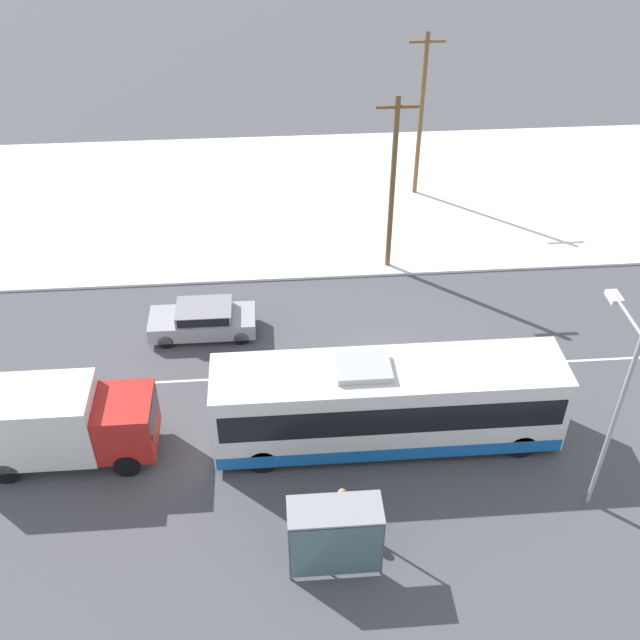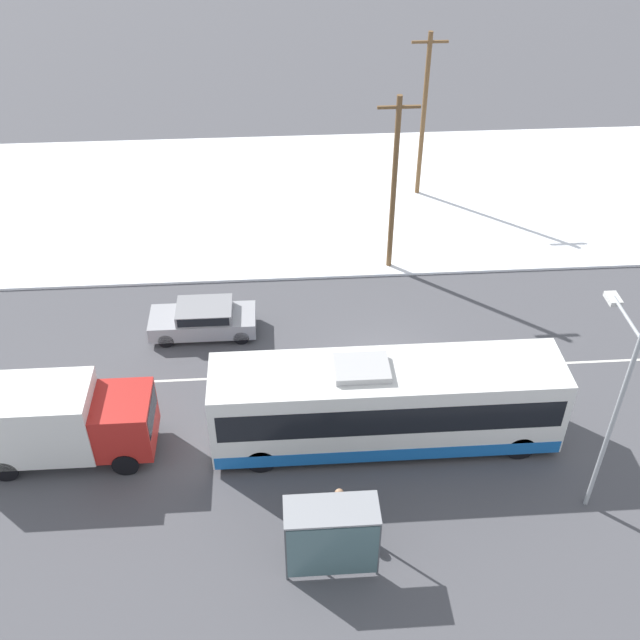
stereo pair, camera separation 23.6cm
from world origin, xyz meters
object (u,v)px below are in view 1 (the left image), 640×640
(pedestrian_at_stop, at_px, (342,505))
(bus_shelter, at_px, (336,533))
(box_truck, at_px, (55,422))
(utility_pole_roadside, at_px, (393,183))
(streetlamp, at_px, (614,392))
(sedan_car, at_px, (203,319))
(city_bus, at_px, (387,404))
(utility_pole_snowlot, at_px, (421,114))

(pedestrian_at_stop, xyz_separation_m, bus_shelter, (-0.33, -1.45, 0.58))
(box_truck, bearing_deg, utility_pole_roadside, 40.21)
(bus_shelter, height_order, streetlamp, streetlamp)
(streetlamp, bearing_deg, sedan_car, 143.89)
(city_bus, height_order, streetlamp, streetlamp)
(city_bus, xyz_separation_m, utility_pole_roadside, (1.72, 10.94, 2.64))
(box_truck, relative_size, utility_pole_snowlot, 0.71)
(box_truck, relative_size, streetlamp, 0.88)
(sedan_car, relative_size, streetlamp, 0.62)
(pedestrian_at_stop, bearing_deg, utility_pole_roadside, 76.03)
(box_truck, distance_m, utility_pole_roadside, 17.07)
(city_bus, bearing_deg, utility_pole_snowlot, 76.67)
(city_bus, xyz_separation_m, box_truck, (-11.15, 0.06, -0.08))
(box_truck, relative_size, utility_pole_roadside, 0.75)
(pedestrian_at_stop, bearing_deg, box_truck, 158.09)
(city_bus, xyz_separation_m, pedestrian_at_stop, (-1.92, -3.66, -0.62))
(box_truck, height_order, streetlamp, streetlamp)
(streetlamp, distance_m, utility_pole_roadside, 14.47)
(sedan_car, distance_m, streetlamp, 16.26)
(sedan_car, bearing_deg, box_truck, 55.00)
(city_bus, xyz_separation_m, bus_shelter, (-2.25, -5.11, -0.03))
(bus_shelter, xyz_separation_m, streetlamp, (8.41, 2.28, 2.76))
(city_bus, distance_m, pedestrian_at_stop, 4.18)
(utility_pole_roadside, xyz_separation_m, utility_pole_snowlot, (2.55, 7.06, 0.20))
(city_bus, height_order, pedestrian_at_stop, city_bus)
(sedan_car, bearing_deg, utility_pole_roadside, -152.06)
(sedan_car, xyz_separation_m, bus_shelter, (4.39, -11.62, 0.91))
(city_bus, height_order, bus_shelter, city_bus)
(sedan_car, height_order, streetlamp, streetlamp)
(bus_shelter, bearing_deg, utility_pole_snowlot, 74.25)
(city_bus, distance_m, utility_pole_roadside, 11.38)
(utility_pole_roadside, bearing_deg, box_truck, -139.79)
(bus_shelter, bearing_deg, box_truck, 149.89)
(sedan_car, height_order, utility_pole_snowlot, utility_pole_snowlot)
(utility_pole_roadside, distance_m, utility_pole_snowlot, 7.51)
(box_truck, distance_m, bus_shelter, 10.29)
(utility_pole_snowlot, bearing_deg, bus_shelter, -105.75)
(streetlamp, relative_size, utility_pole_snowlot, 0.81)
(streetlamp, distance_m, utility_pole_snowlot, 20.91)
(pedestrian_at_stop, relative_size, bus_shelter, 0.65)
(city_bus, bearing_deg, pedestrian_at_stop, -117.64)
(streetlamp, bearing_deg, city_bus, 155.37)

